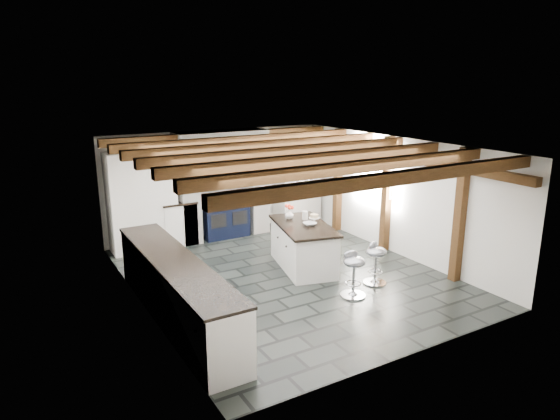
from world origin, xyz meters
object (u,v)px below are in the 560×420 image
bar_stool_near (375,258)px  bar_stool_far (354,269)px  kitchen_island (303,245)px  range_cooker (224,215)px

bar_stool_near → bar_stool_far: (-0.63, -0.22, 0.01)m
kitchen_island → bar_stool_near: 1.40m
range_cooker → bar_stool_far: 3.95m
kitchen_island → bar_stool_far: kitchen_island is taller
bar_stool_far → bar_stool_near: bearing=27.1°
range_cooker → bar_stool_far: bearing=-82.9°
range_cooker → bar_stool_far: size_ratio=1.34×
kitchen_island → bar_stool_near: (0.64, -1.24, 0.03)m
kitchen_island → bar_stool_near: bearing=-48.8°
range_cooker → kitchen_island: (0.49, -2.46, -0.05)m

